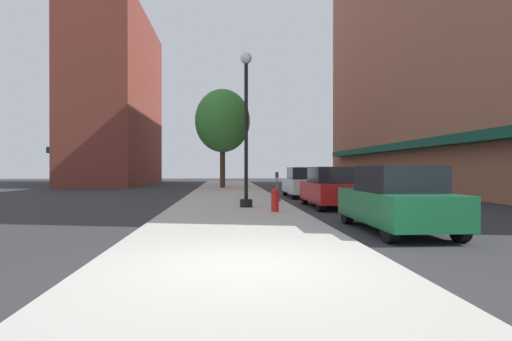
{
  "coord_description": "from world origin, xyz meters",
  "views": [
    {
      "loc": [
        -0.26,
        -6.5,
        1.59
      ],
      "look_at": [
        1.47,
        18.1,
        1.48
      ],
      "focal_mm": 30.13,
      "sensor_mm": 36.0,
      "label": 1
    }
  ],
  "objects_px": {
    "fire_hydrant": "(275,200)",
    "car_red": "(331,188)",
    "parking_meter_near": "(277,183)",
    "car_white": "(303,183)",
    "tree_near": "(223,121)",
    "car_green": "(396,200)",
    "lamppost": "(246,126)"
  },
  "relations": [
    {
      "from": "lamppost",
      "to": "parking_meter_near",
      "type": "distance_m",
      "value": 4.05
    },
    {
      "from": "fire_hydrant",
      "to": "parking_meter_near",
      "type": "bearing_deg",
      "value": 82.42
    },
    {
      "from": "car_white",
      "to": "car_red",
      "type": "bearing_deg",
      "value": -91.38
    },
    {
      "from": "tree_near",
      "to": "car_green",
      "type": "distance_m",
      "value": 23.72
    },
    {
      "from": "fire_hydrant",
      "to": "parking_meter_near",
      "type": "height_order",
      "value": "parking_meter_near"
    },
    {
      "from": "tree_near",
      "to": "car_red",
      "type": "bearing_deg",
      "value": -74.38
    },
    {
      "from": "lamppost",
      "to": "tree_near",
      "type": "height_order",
      "value": "tree_near"
    },
    {
      "from": "parking_meter_near",
      "to": "car_white",
      "type": "bearing_deg",
      "value": 64.33
    },
    {
      "from": "fire_hydrant",
      "to": "car_white",
      "type": "height_order",
      "value": "car_white"
    },
    {
      "from": "car_green",
      "to": "car_white",
      "type": "bearing_deg",
      "value": 92.12
    },
    {
      "from": "parking_meter_near",
      "to": "car_red",
      "type": "xyz_separation_m",
      "value": [
        1.95,
        -2.18,
        -0.14
      ]
    },
    {
      "from": "lamppost",
      "to": "car_green",
      "type": "bearing_deg",
      "value": -59.28
    },
    {
      "from": "fire_hydrant",
      "to": "car_red",
      "type": "xyz_separation_m",
      "value": [
        2.58,
        2.57,
        0.29
      ]
    },
    {
      "from": "tree_near",
      "to": "car_green",
      "type": "bearing_deg",
      "value": -78.82
    },
    {
      "from": "car_white",
      "to": "lamppost",
      "type": "bearing_deg",
      "value": -117.68
    },
    {
      "from": "lamppost",
      "to": "car_red",
      "type": "relative_size",
      "value": 1.37
    },
    {
      "from": "lamppost",
      "to": "fire_hydrant",
      "type": "relative_size",
      "value": 7.47
    },
    {
      "from": "lamppost",
      "to": "car_white",
      "type": "bearing_deg",
      "value": 63.69
    },
    {
      "from": "parking_meter_near",
      "to": "car_red",
      "type": "height_order",
      "value": "car_red"
    },
    {
      "from": "tree_near",
      "to": "car_white",
      "type": "bearing_deg",
      "value": -65.53
    },
    {
      "from": "parking_meter_near",
      "to": "fire_hydrant",
      "type": "bearing_deg",
      "value": -97.58
    },
    {
      "from": "car_green",
      "to": "car_red",
      "type": "relative_size",
      "value": 1.0
    },
    {
      "from": "car_red",
      "to": "tree_near",
      "type": "bearing_deg",
      "value": 107.4
    },
    {
      "from": "lamppost",
      "to": "parking_meter_near",
      "type": "xyz_separation_m",
      "value": [
        1.54,
        3.0,
        -2.25
      ]
    },
    {
      "from": "car_green",
      "to": "car_white",
      "type": "distance_m",
      "value": 12.93
    },
    {
      "from": "car_red",
      "to": "car_white",
      "type": "xyz_separation_m",
      "value": [
        0.0,
        6.23,
        0.0
      ]
    },
    {
      "from": "fire_hydrant",
      "to": "car_red",
      "type": "relative_size",
      "value": 0.18
    },
    {
      "from": "fire_hydrant",
      "to": "parking_meter_near",
      "type": "distance_m",
      "value": 4.81
    },
    {
      "from": "fire_hydrant",
      "to": "parking_meter_near",
      "type": "xyz_separation_m",
      "value": [
        0.63,
        4.75,
        0.43
      ]
    },
    {
      "from": "car_red",
      "to": "car_white",
      "type": "relative_size",
      "value": 1.0
    },
    {
      "from": "fire_hydrant",
      "to": "tree_near",
      "type": "bearing_deg",
      "value": 95.9
    },
    {
      "from": "parking_meter_near",
      "to": "tree_near",
      "type": "bearing_deg",
      "value": 100.41
    }
  ]
}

